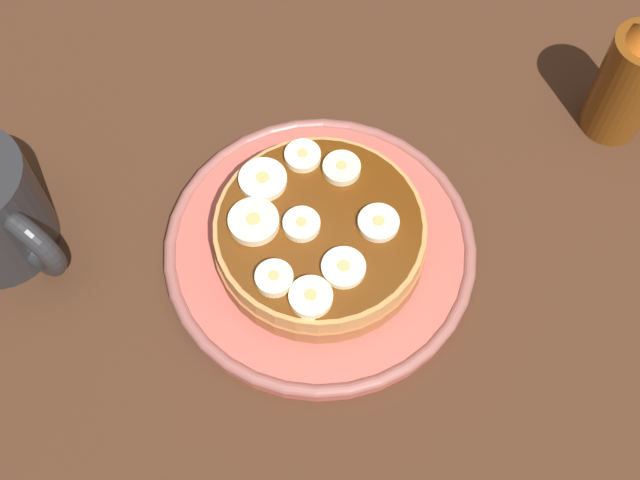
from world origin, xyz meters
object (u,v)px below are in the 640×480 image
banana_slice_2 (378,223)px  pancake_stack (321,232)px  banana_slice_4 (344,268)px  banana_slice_6 (342,169)px  banana_slice_5 (270,276)px  banana_slice_1 (303,156)px  banana_slice_8 (254,222)px  syrup_bottle (631,78)px  banana_slice_7 (263,180)px  banana_slice_3 (311,297)px  banana_slice_0 (302,225)px  plate (320,248)px

banana_slice_2 → pancake_stack: bearing=-149.8°
banana_slice_4 → banana_slice_6: banana_slice_6 is taller
banana_slice_5 → banana_slice_6: size_ratio=0.94×
pancake_stack → banana_slice_1: bearing=139.1°
pancake_stack → banana_slice_2: bearing=30.2°
banana_slice_8 → pancake_stack: bearing=38.8°
banana_slice_1 → syrup_bottle: 25.66cm
pancake_stack → banana_slice_8: banana_slice_8 is taller
banana_slice_1 → banana_slice_6: same height
banana_slice_5 → banana_slice_8: bearing=141.8°
banana_slice_5 → syrup_bottle: bearing=66.2°
banana_slice_2 → banana_slice_6: 5.15cm
banana_slice_1 → banana_slice_7: (-1.15, -3.28, -0.02)cm
banana_slice_1 → banana_slice_5: size_ratio=1.02×
banana_slice_4 → banana_slice_5: bearing=-137.4°
pancake_stack → banana_slice_1: size_ratio=5.77×
banana_slice_3 → banana_slice_8: bearing=160.1°
banana_slice_0 → banana_slice_5: size_ratio=1.01×
pancake_stack → banana_slice_3: (2.89, -5.27, 1.84)cm
banana_slice_1 → banana_slice_5: bearing=-67.1°
banana_slice_8 → banana_slice_4: bearing=5.6°
banana_slice_3 → banana_slice_6: 10.36cm
banana_slice_2 → banana_slice_8: 8.66cm
banana_slice_0 → banana_slice_1: (-3.25, 4.67, -0.01)cm
banana_slice_4 → banana_slice_5: (-3.67, -3.37, 0.12)cm
banana_slice_3 → banana_slice_1: bearing=128.3°
banana_slice_2 → banana_slice_4: (-0.04, -4.25, -0.02)cm
banana_slice_2 → banana_slice_3: bearing=-94.6°
pancake_stack → banana_slice_2: size_ratio=5.27×
banana_slice_4 → banana_slice_0: bearing=165.8°
banana_slice_6 → banana_slice_8: (-2.48, -7.18, 0.05)cm
syrup_bottle → banana_slice_2: bearing=-113.0°
banana_slice_1 → plate: bearing=-42.1°
plate → banana_slice_6: banana_slice_6 is taller
plate → banana_slice_8: (-3.75, -2.66, 3.98)cm
plate → banana_slice_5: (-0.35, -5.33, 3.98)cm
pancake_stack → banana_slice_4: size_ratio=5.05×
banana_slice_4 → banana_slice_7: size_ratio=0.88×
banana_slice_3 → pancake_stack: bearing=118.8°
pancake_stack → banana_slice_1: banana_slice_1 is taller
plate → banana_slice_2: (3.36, 2.29, 3.88)cm
banana_slice_2 → banana_slice_4: bearing=-90.5°
banana_slice_0 → syrup_bottle: 27.69cm
syrup_bottle → banana_slice_5: bearing=-113.8°
plate → banana_slice_6: size_ratio=8.32×
banana_slice_5 → banana_slice_4: bearing=42.6°
banana_slice_4 → syrup_bottle: 26.94cm
banana_slice_5 → syrup_bottle: size_ratio=0.21×
banana_slice_5 → syrup_bottle: (12.66, 28.75, 0.69)cm
banana_slice_5 → banana_slice_7: size_ratio=0.75×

